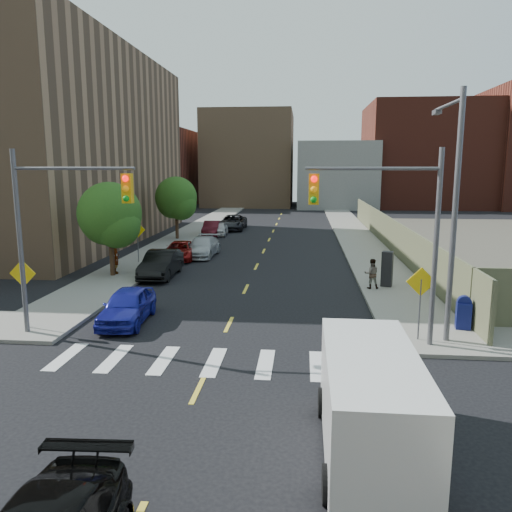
% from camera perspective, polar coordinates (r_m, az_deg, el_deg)
% --- Properties ---
extents(ground, '(160.00, 160.00, 0.00)m').
position_cam_1_polar(ground, '(13.37, -8.45, -18.39)').
color(ground, black).
rests_on(ground, ground).
extents(sidewalk_nw, '(3.50, 73.00, 0.15)m').
position_cam_1_polar(sidewalk_nw, '(54.31, -6.00, 3.50)').
color(sidewalk_nw, gray).
rests_on(sidewalk_nw, ground).
extents(sidewalk_ne, '(3.50, 73.00, 0.15)m').
position_cam_1_polar(sidewalk_ne, '(53.46, 10.55, 3.28)').
color(sidewalk_ne, gray).
rests_on(sidewalk_ne, ground).
extents(fence_north, '(0.12, 44.00, 2.50)m').
position_cam_1_polar(fence_north, '(40.26, 14.89, 2.56)').
color(fence_north, '#5E6245').
rests_on(fence_north, ground).
extents(building_nw, '(22.00, 30.00, 16.00)m').
position_cam_1_polar(building_nw, '(48.34, -26.19, 11.12)').
color(building_nw, '#8C6B4C').
rests_on(building_nw, ground).
extents(bg_bldg_west, '(14.00, 18.00, 12.00)m').
position_cam_1_polar(bg_bldg_west, '(85.11, -11.80, 9.76)').
color(bg_bldg_west, '#592319').
rests_on(bg_bldg_west, ground).
extents(bg_bldg_midwest, '(14.00, 16.00, 15.00)m').
position_cam_1_polar(bg_bldg_midwest, '(83.86, -0.73, 10.99)').
color(bg_bldg_midwest, '#8C6B4C').
rests_on(bg_bldg_midwest, ground).
extents(bg_bldg_center, '(12.00, 16.00, 10.00)m').
position_cam_1_polar(bg_bldg_center, '(81.54, 9.08, 9.13)').
color(bg_bldg_center, gray).
rests_on(bg_bldg_center, ground).
extents(bg_bldg_east, '(18.00, 18.00, 16.00)m').
position_cam_1_polar(bg_bldg_east, '(85.54, 18.62, 10.79)').
color(bg_bldg_east, '#592319').
rests_on(bg_bldg_east, ground).
extents(signal_nw, '(4.59, 0.30, 7.00)m').
position_cam_1_polar(signal_nw, '(19.62, -21.76, 4.09)').
color(signal_nw, '#59595E').
rests_on(signal_nw, ground).
extents(signal_ne, '(4.59, 0.30, 7.00)m').
position_cam_1_polar(signal_ne, '(17.73, 15.28, 3.88)').
color(signal_ne, '#59595E').
rests_on(signal_ne, ground).
extents(streetlight_ne, '(0.25, 3.70, 9.00)m').
position_cam_1_polar(streetlight_ne, '(19.05, 21.53, 6.03)').
color(streetlight_ne, '#59595E').
rests_on(streetlight_ne, ground).
extents(warn_sign_nw, '(1.06, 0.06, 2.83)m').
position_cam_1_polar(warn_sign_nw, '(21.31, -25.05, -2.62)').
color(warn_sign_nw, '#59595E').
rests_on(warn_sign_nw, ground).
extents(warn_sign_ne, '(1.06, 0.06, 2.83)m').
position_cam_1_polar(warn_sign_ne, '(18.89, 18.30, -3.72)').
color(warn_sign_ne, '#59595E').
rests_on(warn_sign_ne, ground).
extents(warn_sign_midwest, '(1.06, 0.06, 2.83)m').
position_cam_1_polar(warn_sign_midwest, '(33.45, -13.39, 2.42)').
color(warn_sign_midwest, '#59595E').
rests_on(warn_sign_midwest, ground).
extents(tree_west_near, '(3.66, 3.64, 5.52)m').
position_cam_1_polar(tree_west_near, '(29.67, -16.33, 4.20)').
color(tree_west_near, '#332114').
rests_on(tree_west_near, ground).
extents(tree_west_far, '(3.66, 3.64, 5.52)m').
position_cam_1_polar(tree_west_far, '(43.90, -9.10, 6.31)').
color(tree_west_far, '#332114').
rests_on(tree_west_far, ground).
extents(parked_car_blue, '(1.91, 4.27, 1.43)m').
position_cam_1_polar(parked_car_blue, '(21.29, -14.49, -5.54)').
color(parked_car_blue, '#1B1F96').
rests_on(parked_car_blue, ground).
extents(parked_car_black, '(1.70, 4.71, 1.55)m').
position_cam_1_polar(parked_car_black, '(29.54, -10.80, -0.90)').
color(parked_car_black, black).
rests_on(parked_car_black, ground).
extents(parked_car_red, '(2.24, 4.57, 1.25)m').
position_cam_1_polar(parked_car_red, '(34.85, -8.70, 0.61)').
color(parked_car_red, maroon).
rests_on(parked_car_red, ground).
extents(parked_car_silver, '(2.15, 4.85, 1.38)m').
position_cam_1_polar(parked_car_silver, '(35.89, -6.14, 1.05)').
color(parked_car_silver, '#A7AAAE').
rests_on(parked_car_silver, ground).
extents(parked_car_white, '(1.60, 3.65, 1.22)m').
position_cam_1_polar(parked_car_white, '(46.77, -4.23, 3.11)').
color(parked_car_white, silver).
rests_on(parked_car_white, ground).
extents(parked_car_maroon, '(1.71, 4.20, 1.36)m').
position_cam_1_polar(parked_car_maroon, '(46.54, -5.10, 3.15)').
color(parked_car_maroon, '#400C14').
rests_on(parked_car_maroon, ground).
extents(parked_car_grey, '(2.56, 5.43, 1.50)m').
position_cam_1_polar(parked_car_grey, '(50.80, -2.71, 3.85)').
color(parked_car_grey, black).
rests_on(parked_car_grey, ground).
extents(cargo_van, '(2.20, 5.21, 2.38)m').
position_cam_1_polar(cargo_van, '(11.86, 12.87, -15.66)').
color(cargo_van, silver).
rests_on(cargo_van, ground).
extents(mailbox, '(0.60, 0.49, 1.32)m').
position_cam_1_polar(mailbox, '(21.01, 22.64, -6.01)').
color(mailbox, '#0E1454').
rests_on(mailbox, sidewalk_ne).
extents(payphone, '(0.67, 0.61, 1.85)m').
position_cam_1_polar(payphone, '(27.01, 14.75, -1.44)').
color(payphone, black).
rests_on(payphone, sidewalk_ne).
extents(pedestrian_west, '(0.66, 0.80, 1.88)m').
position_cam_1_polar(pedestrian_west, '(30.40, -15.76, -0.18)').
color(pedestrian_west, gray).
rests_on(pedestrian_west, sidewalk_nw).
extents(pedestrian_east, '(0.76, 0.60, 1.55)m').
position_cam_1_polar(pedestrian_east, '(26.36, 13.08, -1.98)').
color(pedestrian_east, gray).
rests_on(pedestrian_east, sidewalk_ne).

